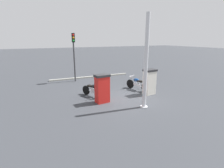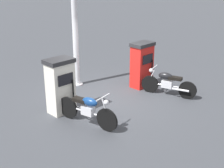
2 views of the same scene
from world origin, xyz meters
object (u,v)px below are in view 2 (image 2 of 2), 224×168
at_px(fuel_pump_near, 61,86).
at_px(fuel_pump_far, 142,65).
at_px(canopy_support_pole, 75,22).
at_px(motorcycle_near_pump, 88,109).
at_px(motorcycle_far_pump, 168,83).

distance_m(fuel_pump_near, fuel_pump_far, 3.33).
bearing_deg(canopy_support_pole, motorcycle_near_pump, -28.26).
height_order(fuel_pump_far, canopy_support_pole, canopy_support_pole).
relative_size(fuel_pump_near, motorcycle_far_pump, 0.94).
xyz_separation_m(motorcycle_far_pump, canopy_support_pole, (-2.81, -1.77, 1.85)).
relative_size(motorcycle_far_pump, canopy_support_pole, 0.37).
distance_m(motorcycle_near_pump, motorcycle_far_pump, 3.28).
xyz_separation_m(motorcycle_near_pump, motorcycle_far_pump, (0.00, 3.28, -0.03)).
relative_size(fuel_pump_near, fuel_pump_far, 1.01).
bearing_deg(motorcycle_far_pump, canopy_support_pole, -147.77).
height_order(motorcycle_far_pump, canopy_support_pole, canopy_support_pole).
distance_m(fuel_pump_near, canopy_support_pole, 2.75).
height_order(motorcycle_near_pump, motorcycle_far_pump, motorcycle_near_pump).
height_order(fuel_pump_near, canopy_support_pole, canopy_support_pole).
height_order(motorcycle_near_pump, canopy_support_pole, canopy_support_pole).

